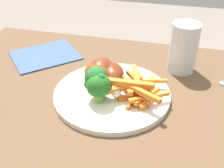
{
  "coord_description": "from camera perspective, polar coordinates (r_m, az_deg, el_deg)",
  "views": [
    {
      "loc": [
        0.06,
        -0.43,
        1.06
      ],
      "look_at": [
        -0.05,
        0.04,
        0.74
      ],
      "focal_mm": 43.42,
      "sensor_mm": 36.0,
      "label": 1
    }
  ],
  "objects": [
    {
      "name": "chicken_drumstick_far",
      "position": [
        0.6,
        -2.84,
        1.86
      ],
      "size": [
        0.11,
        0.08,
        0.05
      ],
      "color": "#55220A",
      "rests_on": "dinner_plate"
    },
    {
      "name": "dining_table",
      "position": [
        0.64,
        4.1,
        -14.0
      ],
      "size": [
        1.0,
        0.66,
        0.71
      ],
      "color": "brown",
      "rests_on": "ground_plane"
    },
    {
      "name": "water_glass",
      "position": [
        0.68,
        14.8,
        7.38
      ],
      "size": [
        0.07,
        0.07,
        0.12
      ],
      "primitive_type": "cylinder",
      "color": "silver",
      "rests_on": "dining_table"
    },
    {
      "name": "napkin",
      "position": [
        0.77,
        -13.88,
        5.89
      ],
      "size": [
        0.22,
        0.22,
        0.0
      ],
      "primitive_type": "cube",
      "rotation": [
        0.0,
        0.0,
        0.76
      ],
      "color": "#3D5684",
      "rests_on": "dining_table"
    },
    {
      "name": "chicken_drumstick_extra",
      "position": [
        0.61,
        0.14,
        2.0
      ],
      "size": [
        0.07,
        0.12,
        0.04
      ],
      "color": "#4D1A0D",
      "rests_on": "dinner_plate"
    },
    {
      "name": "dinner_plate",
      "position": [
        0.59,
        -0.0,
        -2.1
      ],
      "size": [
        0.25,
        0.25,
        0.01
      ],
      "primitive_type": "cylinder",
      "color": "white",
      "rests_on": "dining_table"
    },
    {
      "name": "broccoli_floret_front",
      "position": [
        0.55,
        -3.37,
        1.07
      ],
      "size": [
        0.05,
        0.05,
        0.07
      ],
      "color": "#76AA5E",
      "rests_on": "dinner_plate"
    },
    {
      "name": "broccoli_floret_middle",
      "position": [
        0.54,
        -3.04,
        -0.29
      ],
      "size": [
        0.06,
        0.05,
        0.06
      ],
      "color": "#81BB4D",
      "rests_on": "dinner_plate"
    },
    {
      "name": "carrot_fries_pile",
      "position": [
        0.56,
        5.19,
        -0.97
      ],
      "size": [
        0.14,
        0.15,
        0.04
      ],
      "color": "orange",
      "rests_on": "dinner_plate"
    },
    {
      "name": "chicken_drumstick_near",
      "position": [
        0.61,
        -2.41,
        2.9
      ],
      "size": [
        0.06,
        0.13,
        0.05
      ],
      "color": "#521D10",
      "rests_on": "dinner_plate"
    }
  ]
}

